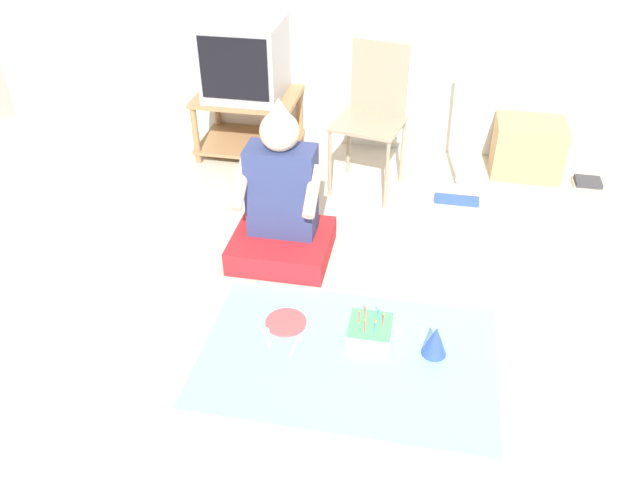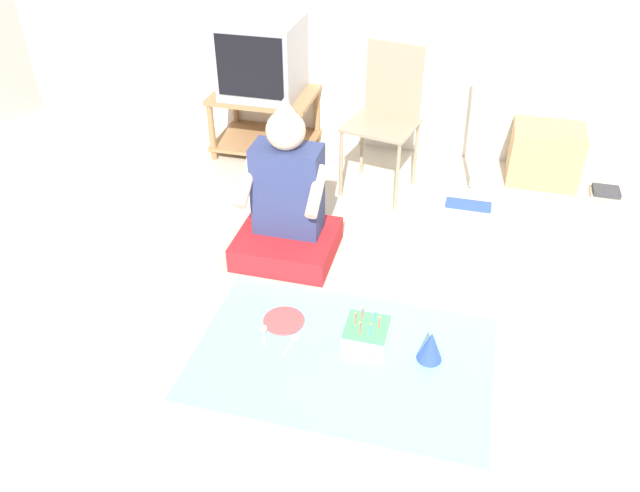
{
  "view_description": "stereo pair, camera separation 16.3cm",
  "coord_description": "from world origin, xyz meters",
  "views": [
    {
      "loc": [
        0.1,
        -1.94,
        2.08
      ],
      "look_at": [
        -0.35,
        0.44,
        0.35
      ],
      "focal_mm": 35.0,
      "sensor_mm": 36.0,
      "label": 1
    },
    {
      "loc": [
        0.26,
        -1.91,
        2.08
      ],
      "look_at": [
        -0.35,
        0.44,
        0.35
      ],
      "focal_mm": 35.0,
      "sensor_mm": 36.0,
      "label": 2
    }
  ],
  "objects": [
    {
      "name": "paper_plate",
      "position": [
        -0.48,
        0.24,
        0.01
      ],
      "size": [
        0.2,
        0.2,
        0.01
      ],
      "color": "#D84C4C",
      "rests_on": "party_cloth"
    },
    {
      "name": "plastic_spoon_far",
      "position": [
        -0.4,
        0.13,
        0.01
      ],
      "size": [
        0.04,
        0.14,
        0.01
      ],
      "color": "white",
      "rests_on": "party_cloth"
    },
    {
      "name": "ground_plane",
      "position": [
        0.0,
        0.0,
        0.0
      ],
      "size": [
        16.0,
        16.0,
        0.0
      ],
      "primitive_type": "plane",
      "color": "#BCB29E"
    },
    {
      "name": "plastic_spoon_near",
      "position": [
        -0.56,
        0.15,
        0.01
      ],
      "size": [
        0.07,
        0.14,
        0.01
      ],
      "color": "white",
      "rests_on": "party_cloth"
    },
    {
      "name": "tv_stand",
      "position": [
        -1.15,
        2.0,
        0.26
      ],
      "size": [
        0.7,
        0.52,
        0.44
      ],
      "color": "#997047",
      "rests_on": "ground_plane"
    },
    {
      "name": "party_cloth",
      "position": [
        -0.15,
        0.09,
        0.0
      ],
      "size": [
        1.35,
        0.88,
        0.01
      ],
      "color": "#7FC6E0",
      "rests_on": "ground_plane"
    },
    {
      "name": "person_seated",
      "position": [
        -0.63,
        0.82,
        0.3
      ],
      "size": [
        0.53,
        0.48,
        0.91
      ],
      "color": "red",
      "rests_on": "ground_plane"
    },
    {
      "name": "tv",
      "position": [
        -1.15,
        2.0,
        0.69
      ],
      "size": [
        0.51,
        0.5,
        0.5
      ],
      "color": "#99999E",
      "rests_on": "tv_stand"
    },
    {
      "name": "birthday_cake",
      "position": [
        -0.07,
        0.22,
        0.05
      ],
      "size": [
        0.21,
        0.21,
        0.16
      ],
      "color": "silver",
      "rests_on": "party_cloth"
    },
    {
      "name": "book_pile",
      "position": [
        1.17,
        1.92,
        0.03
      ],
      "size": [
        0.17,
        0.14,
        0.05
      ],
      "color": "beige",
      "rests_on": "ground_plane"
    },
    {
      "name": "party_hat_blue",
      "position": [
        0.23,
        0.17,
        0.08
      ],
      "size": [
        0.12,
        0.12,
        0.16
      ],
      "color": "blue",
      "rests_on": "party_cloth"
    },
    {
      "name": "dust_mop",
      "position": [
        0.33,
        1.62,
        0.32
      ],
      "size": [
        0.28,
        0.28,
        1.13
      ],
      "color": "#2D4CB2",
      "rests_on": "ground_plane"
    },
    {
      "name": "folding_chair",
      "position": [
        -0.25,
        1.71,
        0.53
      ],
      "size": [
        0.48,
        0.46,
        0.92
      ],
      "color": "gray",
      "rests_on": "ground_plane"
    },
    {
      "name": "cardboard_box_stack",
      "position": [
        0.77,
        2.05,
        0.18
      ],
      "size": [
        0.45,
        0.35,
        0.37
      ],
      "color": "tan",
      "rests_on": "ground_plane"
    }
  ]
}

